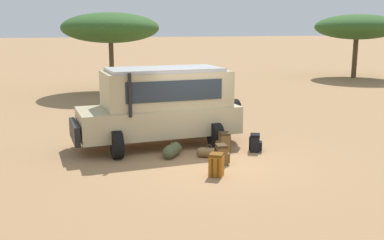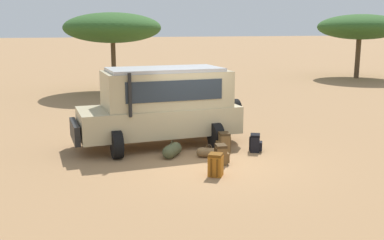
{
  "view_description": "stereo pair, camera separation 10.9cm",
  "coord_description": "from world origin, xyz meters",
  "px_view_note": "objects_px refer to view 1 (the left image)",
  "views": [
    {
      "loc": [
        -4.39,
        -11.07,
        3.66
      ],
      "look_at": [
        -0.22,
        1.06,
        1.0
      ],
      "focal_mm": 42.0,
      "sensor_mm": 36.0,
      "label": 1
    },
    {
      "loc": [
        -4.29,
        -11.1,
        3.66
      ],
      "look_at": [
        -0.22,
        1.06,
        1.0
      ],
      "focal_mm": 42.0,
      "sensor_mm": 36.0,
      "label": 2
    }
  ],
  "objects_px": {
    "backpack_cluster_center": "(224,143)",
    "backpack_outermost": "(255,143)",
    "acacia_tree_centre_back": "(357,27)",
    "backpack_beside_front_wheel": "(216,165)",
    "safari_vehicle": "(162,105)",
    "acacia_tree_left_mid": "(110,28)",
    "duffel_bag_low_black_case": "(172,150)",
    "backpack_near_rear_wheel": "(222,155)",
    "duffel_bag_soft_canvas": "(209,153)"
  },
  "relations": [
    {
      "from": "backpack_cluster_center",
      "to": "backpack_outermost",
      "type": "relative_size",
      "value": 1.19
    },
    {
      "from": "safari_vehicle",
      "to": "backpack_cluster_center",
      "type": "relative_size",
      "value": 8.52
    },
    {
      "from": "backpack_outermost",
      "to": "acacia_tree_centre_back",
      "type": "bearing_deg",
      "value": 44.44
    },
    {
      "from": "backpack_near_rear_wheel",
      "to": "acacia_tree_centre_back",
      "type": "height_order",
      "value": "acacia_tree_centre_back"
    },
    {
      "from": "safari_vehicle",
      "to": "duffel_bag_soft_canvas",
      "type": "relative_size",
      "value": 7.98
    },
    {
      "from": "safari_vehicle",
      "to": "backpack_outermost",
      "type": "distance_m",
      "value": 3.1
    },
    {
      "from": "safari_vehicle",
      "to": "acacia_tree_left_mid",
      "type": "bearing_deg",
      "value": 88.16
    },
    {
      "from": "backpack_beside_front_wheel",
      "to": "backpack_near_rear_wheel",
      "type": "bearing_deg",
      "value": 59.98
    },
    {
      "from": "duffel_bag_soft_canvas",
      "to": "acacia_tree_centre_back",
      "type": "xyz_separation_m",
      "value": [
        17.51,
        15.81,
        3.53
      ]
    },
    {
      "from": "backpack_outermost",
      "to": "duffel_bag_low_black_case",
      "type": "distance_m",
      "value": 2.54
    },
    {
      "from": "acacia_tree_centre_back",
      "to": "backpack_cluster_center",
      "type": "bearing_deg",
      "value": -137.46
    },
    {
      "from": "duffel_bag_low_black_case",
      "to": "duffel_bag_soft_canvas",
      "type": "xyz_separation_m",
      "value": [
        0.98,
        -0.41,
        -0.05
      ]
    },
    {
      "from": "backpack_beside_front_wheel",
      "to": "acacia_tree_left_mid",
      "type": "bearing_deg",
      "value": 90.35
    },
    {
      "from": "backpack_near_rear_wheel",
      "to": "duffel_bag_low_black_case",
      "type": "distance_m",
      "value": 1.55
    },
    {
      "from": "backpack_beside_front_wheel",
      "to": "backpack_near_rear_wheel",
      "type": "distance_m",
      "value": 1.01
    },
    {
      "from": "backpack_near_rear_wheel",
      "to": "acacia_tree_centre_back",
      "type": "relative_size",
      "value": 0.09
    },
    {
      "from": "duffel_bag_soft_canvas",
      "to": "backpack_outermost",
      "type": "bearing_deg",
      "value": 5.44
    },
    {
      "from": "safari_vehicle",
      "to": "backpack_cluster_center",
      "type": "height_order",
      "value": "safari_vehicle"
    },
    {
      "from": "safari_vehicle",
      "to": "acacia_tree_centre_back",
      "type": "bearing_deg",
      "value": 37.35
    },
    {
      "from": "backpack_beside_front_wheel",
      "to": "backpack_cluster_center",
      "type": "xyz_separation_m",
      "value": [
        0.97,
        1.82,
        0.02
      ]
    },
    {
      "from": "acacia_tree_centre_back",
      "to": "backpack_beside_front_wheel",
      "type": "bearing_deg",
      "value": -135.88
    },
    {
      "from": "duffel_bag_soft_canvas",
      "to": "duffel_bag_low_black_case",
      "type": "bearing_deg",
      "value": 157.22
    },
    {
      "from": "acacia_tree_left_mid",
      "to": "backpack_cluster_center",
      "type": "bearing_deg",
      "value": -85.58
    },
    {
      "from": "backpack_beside_front_wheel",
      "to": "backpack_outermost",
      "type": "height_order",
      "value": "backpack_beside_front_wheel"
    },
    {
      "from": "safari_vehicle",
      "to": "backpack_cluster_center",
      "type": "distance_m",
      "value": 2.32
    },
    {
      "from": "backpack_near_rear_wheel",
      "to": "acacia_tree_left_mid",
      "type": "xyz_separation_m",
      "value": [
        -0.6,
        14.69,
        3.36
      ]
    },
    {
      "from": "duffel_bag_low_black_case",
      "to": "acacia_tree_left_mid",
      "type": "distance_m",
      "value": 14.02
    },
    {
      "from": "backpack_outermost",
      "to": "safari_vehicle",
      "type": "bearing_deg",
      "value": 146.59
    },
    {
      "from": "backpack_cluster_center",
      "to": "backpack_near_rear_wheel",
      "type": "height_order",
      "value": "backpack_cluster_center"
    },
    {
      "from": "backpack_cluster_center",
      "to": "acacia_tree_left_mid",
      "type": "height_order",
      "value": "acacia_tree_left_mid"
    },
    {
      "from": "safari_vehicle",
      "to": "duffel_bag_soft_canvas",
      "type": "distance_m",
      "value": 2.29
    },
    {
      "from": "backpack_outermost",
      "to": "acacia_tree_centre_back",
      "type": "xyz_separation_m",
      "value": [
        15.97,
        15.66,
        3.41
      ]
    },
    {
      "from": "backpack_near_rear_wheel",
      "to": "duffel_bag_low_black_case",
      "type": "height_order",
      "value": "backpack_near_rear_wheel"
    },
    {
      "from": "safari_vehicle",
      "to": "backpack_near_rear_wheel",
      "type": "height_order",
      "value": "safari_vehicle"
    },
    {
      "from": "backpack_outermost",
      "to": "acacia_tree_left_mid",
      "type": "relative_size",
      "value": 0.09
    },
    {
      "from": "backpack_outermost",
      "to": "backpack_cluster_center",
      "type": "bearing_deg",
      "value": 174.2
    },
    {
      "from": "backpack_beside_front_wheel",
      "to": "acacia_tree_centre_back",
      "type": "height_order",
      "value": "acacia_tree_centre_back"
    },
    {
      "from": "safari_vehicle",
      "to": "duffel_bag_soft_canvas",
      "type": "xyz_separation_m",
      "value": [
        0.9,
        -1.76,
        -1.15
      ]
    },
    {
      "from": "safari_vehicle",
      "to": "backpack_near_rear_wheel",
      "type": "bearing_deg",
      "value": -67.95
    },
    {
      "from": "duffel_bag_soft_canvas",
      "to": "acacia_tree_left_mid",
      "type": "relative_size",
      "value": 0.11
    },
    {
      "from": "backpack_near_rear_wheel",
      "to": "acacia_tree_left_mid",
      "type": "distance_m",
      "value": 15.08
    },
    {
      "from": "backpack_beside_front_wheel",
      "to": "backpack_near_rear_wheel",
      "type": "xyz_separation_m",
      "value": [
        0.51,
        0.87,
        -0.02
      ]
    },
    {
      "from": "safari_vehicle",
      "to": "acacia_tree_left_mid",
      "type": "xyz_separation_m",
      "value": [
        0.39,
        12.24,
        2.33
      ]
    },
    {
      "from": "backpack_outermost",
      "to": "backpack_near_rear_wheel",
      "type": "bearing_deg",
      "value": -149.68
    },
    {
      "from": "backpack_outermost",
      "to": "acacia_tree_left_mid",
      "type": "height_order",
      "value": "acacia_tree_left_mid"
    },
    {
      "from": "backpack_cluster_center",
      "to": "duffel_bag_soft_canvas",
      "type": "bearing_deg",
      "value": -155.99
    },
    {
      "from": "safari_vehicle",
      "to": "acacia_tree_left_mid",
      "type": "distance_m",
      "value": 12.46
    },
    {
      "from": "backpack_near_rear_wheel",
      "to": "duffel_bag_soft_canvas",
      "type": "relative_size",
      "value": 0.81
    },
    {
      "from": "duffel_bag_low_black_case",
      "to": "acacia_tree_left_mid",
      "type": "height_order",
      "value": "acacia_tree_left_mid"
    },
    {
      "from": "backpack_cluster_center",
      "to": "duffel_bag_soft_canvas",
      "type": "relative_size",
      "value": 0.94
    }
  ]
}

